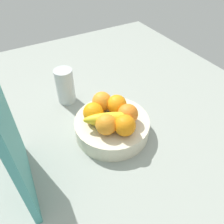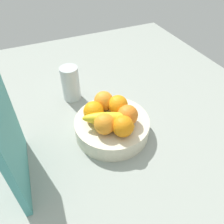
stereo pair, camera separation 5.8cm
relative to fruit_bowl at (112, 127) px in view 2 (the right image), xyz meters
The scene contains 11 objects.
ground_plane 5.93cm from the fruit_bowl, 150.75° to the right, with size 180.00×140.00×3.00cm, color gray.
fruit_bowl is the anchor object (origin of this frame).
orange_front_left 8.26cm from the fruit_bowl, 50.68° to the right, with size 7.18×7.18×7.18cm, color orange.
orange_front_right 9.91cm from the fruit_bowl, ahead, with size 7.18×7.18×7.18cm, color orange.
orange_center 9.32cm from the fruit_bowl, 58.96° to the left, with size 7.18×7.18×7.18cm, color orange.
orange_back_left 8.96cm from the fruit_bowl, 131.71° to the left, with size 7.18×7.18×7.18cm, color orange.
orange_back_right 9.99cm from the fruit_bowl, behind, with size 7.18×7.18×7.18cm, color orange.
orange_top_stack 8.75cm from the fruit_bowl, 128.08° to the right, with size 7.18×7.18×7.18cm, color orange.
banana_bunch 7.08cm from the fruit_bowl, 137.70° to the left, with size 13.44×17.24×6.20cm.
cutting_board 35.64cm from the fruit_bowl, 99.19° to the left, with size 28.00×1.80×36.00cm, color teal.
thermos_tumbler 27.59cm from the fruit_bowl, 15.72° to the left, with size 7.52×7.52×15.06cm, color #B8C0C0.
Camera 2 is at (-49.90, 25.42, 62.83)cm, focal length 36.63 mm.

